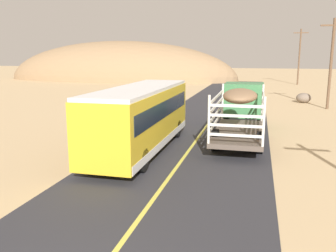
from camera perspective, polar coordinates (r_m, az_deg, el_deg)
name	(u,v)px	position (r m, az deg, el deg)	size (l,w,h in m)	color
livestock_truck	(242,104)	(22.34, 11.73, 3.38)	(2.53, 9.70, 3.02)	#3F7F4C
bus	(141,117)	(17.92, -4.30, 1.49)	(2.54, 10.00, 3.21)	gold
power_pole_mid	(331,61)	(34.56, 24.54, 9.37)	(2.20, 0.24, 7.80)	brown
power_pole_far	(299,55)	(60.58, 20.19, 10.54)	(2.20, 0.24, 8.58)	brown
boulder_near_shoulder	(304,98)	(38.33, 20.78, 4.21)	(1.44, 1.26, 0.98)	#756656
distant_hill	(119,80)	(68.39, -7.74, 7.30)	(44.09, 16.92, 14.28)	#957553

